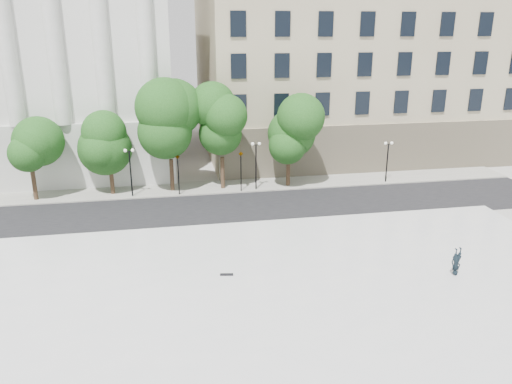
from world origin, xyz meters
TOP-DOWN VIEW (x-y plane):
  - ground at (0.00, 0.00)m, footprint 160.00×160.00m
  - plaza at (0.00, 3.00)m, footprint 44.00×22.00m
  - street at (0.00, 18.00)m, footprint 60.00×8.00m
  - far_sidewalk at (0.00, 24.00)m, footprint 60.00×4.00m
  - building_west at (-17.00, 38.57)m, footprint 31.50×27.65m
  - building_east at (20.00, 38.91)m, footprint 36.00×26.15m
  - traffic_light_west at (-1.90, 22.30)m, footprint 0.92×1.63m
  - traffic_light_east at (3.58, 22.30)m, footprint 0.67×1.77m
  - person_lying at (13.14, 3.67)m, footprint 0.73×1.72m
  - skateboard at (0.20, 6.00)m, footprint 0.78×0.32m
  - street_trees at (-5.47, 23.53)m, footprint 33.26×4.77m
  - lamp_posts at (-0.68, 22.60)m, footprint 37.23×0.28m

SIDE VIEW (x-z plane):
  - ground at x=0.00m, z-range 0.00..0.00m
  - street at x=0.00m, z-range 0.00..0.02m
  - far_sidewalk at x=0.00m, z-range 0.00..0.12m
  - plaza at x=0.00m, z-range 0.00..0.45m
  - skateboard at x=0.20m, z-range 0.45..0.53m
  - person_lying at x=13.14m, z-range 0.45..0.91m
  - lamp_posts at x=-0.68m, z-range 0.71..5.14m
  - traffic_light_west at x=-1.90m, z-range 1.57..5.72m
  - traffic_light_east at x=3.58m, z-range 1.60..5.80m
  - street_trees at x=-5.47m, z-range 1.45..9.15m
  - building_east at x=20.00m, z-range -0.36..22.64m
  - building_west at x=-17.00m, z-range 0.09..25.69m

